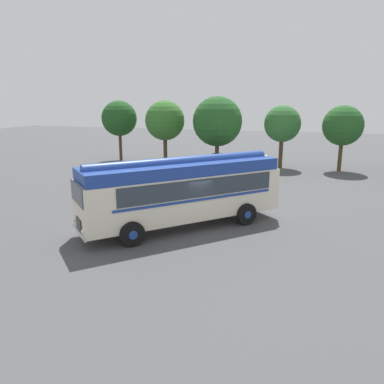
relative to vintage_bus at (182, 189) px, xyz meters
The scene contains 9 objects.
ground_plane 1.92m from the vintage_bus, 14.15° to the left, with size 120.00×120.00×0.00m, color #474749.
vintage_bus is the anchor object (origin of this frame).
car_near_left 13.46m from the vintage_bus, 95.80° to the left, with size 2.34×4.38×1.66m.
car_mid_left 13.69m from the vintage_bus, 82.81° to the left, with size 2.13×4.29×1.66m.
tree_far_left 22.32m from the vintage_bus, 125.97° to the left, with size 3.56×3.56×6.06m.
tree_left_of_centre 19.54m from the vintage_bus, 114.04° to the left, with size 3.84×3.84×6.07m.
tree_centre 17.87m from the vintage_bus, 98.60° to the left, with size 4.58×4.58×6.46m.
tree_right_of_centre 18.85m from the vintage_bus, 80.09° to the left, with size 3.29×3.29×5.65m.
tree_far_right 20.37m from the vintage_bus, 65.69° to the left, with size 3.44×3.44×5.68m.
Camera 1 is at (5.51, -16.76, 6.11)m, focal length 35.00 mm.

